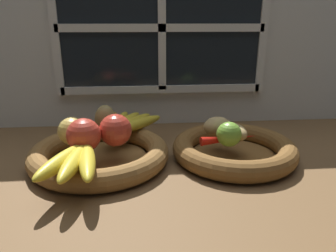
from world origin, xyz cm
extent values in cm
cube|color=brown|center=(0.00, 0.00, -1.50)|extent=(140.00, 90.00, 3.00)
cube|color=silver|center=(0.00, 30.00, 27.50)|extent=(140.00, 3.00, 55.00)
cube|color=black|center=(0.00, 28.10, 31.00)|extent=(64.00, 0.80, 38.00)
cube|color=white|center=(0.00, 27.50, 31.00)|extent=(2.40, 1.20, 38.00)
cube|color=white|center=(0.00, 27.50, 31.00)|extent=(64.00, 1.20, 2.40)
cube|color=white|center=(-32.00, 27.50, 31.00)|extent=(2.40, 1.20, 40.40)
cube|color=white|center=(32.00, 27.50, 31.00)|extent=(2.40, 1.20, 40.40)
cube|color=white|center=(0.00, 27.50, 12.00)|extent=(64.00, 1.20, 2.40)
cylinder|color=brown|center=(-17.29, -1.27, 0.50)|extent=(23.37, 23.37, 1.00)
torus|color=brown|center=(-17.29, -1.27, 2.53)|extent=(33.55, 33.55, 5.06)
cylinder|color=brown|center=(15.97, -1.27, 0.50)|extent=(21.21, 21.21, 1.00)
torus|color=brown|center=(15.97, -1.27, 2.53)|extent=(30.92, 30.92, 5.06)
sphere|color=#B73828|center=(-19.87, -5.55, 8.89)|extent=(7.66, 7.66, 7.66)
sphere|color=#DBB756|center=(-23.35, -1.08, 8.40)|extent=(6.70, 6.70, 6.70)
sphere|color=#B73828|center=(-13.09, -2.65, 8.88)|extent=(7.64, 7.64, 7.64)
ellipsoid|color=olive|center=(-16.08, 4.51, 9.06)|extent=(7.43, 7.40, 8.00)
ellipsoid|color=yellow|center=(-22.78, -13.83, 6.69)|extent=(9.75, 17.81, 3.28)
ellipsoid|color=yellow|center=(-20.42, -14.43, 6.69)|extent=(5.24, 18.14, 3.28)
ellipsoid|color=yellow|center=(-17.98, -14.37, 6.69)|extent=(6.13, 18.18, 3.28)
sphere|color=brown|center=(-19.43, -5.54, 6.69)|extent=(2.95, 2.95, 2.95)
ellipsoid|color=gold|center=(-8.05, 8.55, 6.49)|extent=(14.79, 14.57, 2.88)
ellipsoid|color=gold|center=(-9.49, 9.74, 6.49)|extent=(12.28, 16.49, 2.88)
ellipsoid|color=gold|center=(-11.16, 10.61, 6.49)|extent=(9.24, 17.69, 2.88)
ellipsoid|color=gold|center=(-12.96, 11.11, 6.49)|extent=(5.79, 18.11, 2.88)
ellipsoid|color=gold|center=(-14.83, 11.23, 6.49)|extent=(3.66, 17.99, 2.88)
sphere|color=brown|center=(-14.44, 2.29, 6.49)|extent=(2.59, 2.59, 2.59)
ellipsoid|color=tan|center=(15.97, -1.27, 7.06)|extent=(6.89, 8.95, 4.01)
ellipsoid|color=tan|center=(12.19, 1.67, 7.56)|extent=(8.16, 6.69, 5.01)
sphere|color=#6B9E33|center=(13.26, -5.34, 7.98)|extent=(5.86, 5.86, 5.86)
cone|color=red|center=(13.99, -3.36, 6.13)|extent=(14.72, 4.78, 2.15)
camera|label=1|loc=(-6.93, -72.77, 33.23)|focal=33.70mm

